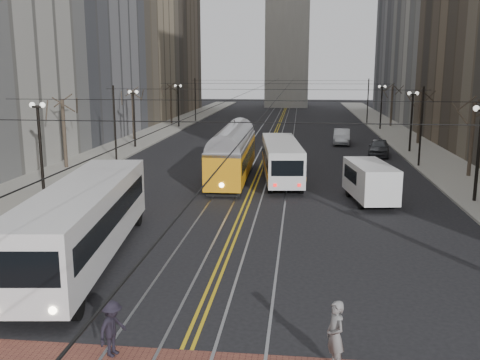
% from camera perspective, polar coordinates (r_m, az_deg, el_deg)
% --- Properties ---
extents(ground, '(260.00, 260.00, 0.00)m').
position_cam_1_polar(ground, '(17.12, -4.99, -16.00)').
color(ground, black).
rests_on(ground, ground).
extents(sidewalk_left, '(5.00, 140.00, 0.15)m').
position_cam_1_polar(sidewalk_left, '(63.01, -10.34, 4.37)').
color(sidewalk_left, gray).
rests_on(sidewalk_left, ground).
extents(sidewalk_right, '(5.00, 140.00, 0.15)m').
position_cam_1_polar(sidewalk_right, '(61.51, 17.58, 3.84)').
color(sidewalk_right, gray).
rests_on(sidewalk_right, ground).
extents(streetcar_rails, '(4.80, 130.00, 0.02)m').
position_cam_1_polar(streetcar_rails, '(60.44, 3.45, 4.17)').
color(streetcar_rails, gray).
rests_on(streetcar_rails, ground).
extents(centre_lines, '(0.42, 130.00, 0.01)m').
position_cam_1_polar(centre_lines, '(60.44, 3.45, 4.17)').
color(centre_lines, gold).
rests_on(centre_lines, ground).
extents(building_left_far, '(16.00, 20.00, 40.00)m').
position_cam_1_polar(building_left_far, '(105.50, -9.82, 18.14)').
color(building_left_far, brown).
rests_on(building_left_far, ground).
extents(lamp_posts, '(27.60, 57.20, 5.60)m').
position_cam_1_polar(lamp_posts, '(44.00, 2.36, 5.01)').
color(lamp_posts, black).
rests_on(lamp_posts, ground).
extents(street_trees, '(31.68, 53.28, 5.60)m').
position_cam_1_polar(street_trees, '(50.44, 2.90, 5.87)').
color(street_trees, '#382D23').
rests_on(street_trees, ground).
extents(trolley_wires, '(25.96, 120.00, 6.60)m').
position_cam_1_polar(trolley_wires, '(49.94, 2.88, 6.93)').
color(trolley_wires, black).
rests_on(trolley_wires, ground).
extents(transit_bus, '(4.18, 13.26, 3.26)m').
position_cam_1_polar(transit_bus, '(23.19, -16.28, -4.57)').
color(transit_bus, silver).
rests_on(transit_bus, ground).
extents(streetcar, '(2.68, 13.03, 3.06)m').
position_cam_1_polar(streetcar, '(39.38, -0.79, 2.36)').
color(streetcar, orange).
rests_on(streetcar, ground).
extents(rear_bus, '(3.50, 11.05, 2.83)m').
position_cam_1_polar(rear_bus, '(38.84, 4.42, 2.02)').
color(rear_bus, silver).
rests_on(rear_bus, ground).
extents(cargo_van, '(2.89, 5.69, 2.41)m').
position_cam_1_polar(cargo_van, '(33.18, 13.68, -0.33)').
color(cargo_van, white).
rests_on(cargo_van, ground).
extents(sedan_grey, '(2.56, 4.85, 1.57)m').
position_cam_1_polar(sedan_grey, '(51.56, 14.60, 3.37)').
color(sedan_grey, '#3F4246').
rests_on(sedan_grey, ground).
extents(sedan_silver, '(2.11, 4.99, 1.60)m').
position_cam_1_polar(sedan_silver, '(58.88, 10.80, 4.56)').
color(sedan_silver, '#B4B8BD').
rests_on(sedan_silver, ground).
extents(pedestrian_b, '(0.69, 0.83, 1.93)m').
position_cam_1_polar(pedestrian_b, '(15.09, 10.13, -16.01)').
color(pedestrian_b, slate).
rests_on(pedestrian_b, crosswalk_band).
extents(pedestrian_d, '(0.92, 1.19, 1.63)m').
position_cam_1_polar(pedestrian_d, '(15.96, -13.46, -15.14)').
color(pedestrian_d, black).
rests_on(pedestrian_d, crosswalk_band).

